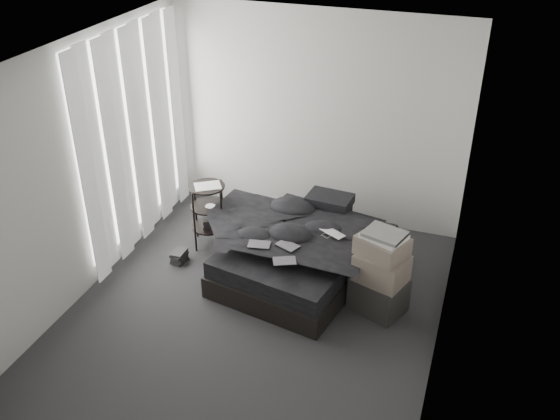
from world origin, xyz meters
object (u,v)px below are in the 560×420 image
(box_lower, at_px, (379,294))
(laptop, at_px, (330,229))
(bed, at_px, (299,264))
(side_stand, at_px, (209,215))

(box_lower, bearing_deg, laptop, 153.50)
(laptop, relative_size, box_lower, 0.57)
(laptop, bearing_deg, bed, -154.50)
(laptop, bearing_deg, box_lower, 2.25)
(bed, distance_m, box_lower, 1.00)
(bed, bearing_deg, box_lower, -8.22)
(bed, relative_size, side_stand, 2.34)
(laptop, distance_m, side_stand, 1.56)
(box_lower, bearing_deg, bed, 161.02)
(bed, relative_size, laptop, 6.24)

